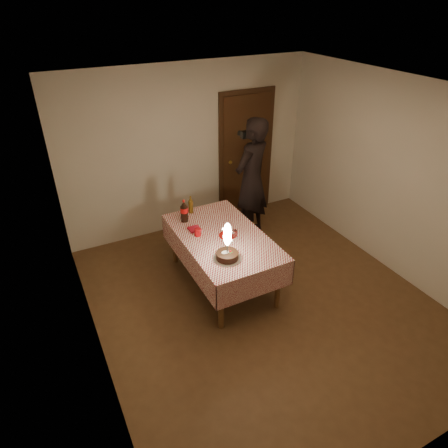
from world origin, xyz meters
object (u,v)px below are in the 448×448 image
at_px(red_cup, 198,232).
at_px(cola_bottle, 184,211).
at_px(dining_table, 222,242).
at_px(photographer, 251,180).
at_px(clear_cup, 234,234).
at_px(birthday_cake, 227,250).
at_px(amber_bottle_left, 191,205).
at_px(red_plate, 227,235).

height_order(red_cup, cola_bottle, cola_bottle).
bearing_deg(dining_table, photographer, 43.60).
bearing_deg(photographer, clear_cup, -129.76).
bearing_deg(cola_bottle, photographer, 15.72).
relative_size(birthday_cake, red_cup, 4.79).
relative_size(birthday_cake, amber_bottle_left, 1.88).
bearing_deg(amber_bottle_left, dining_table, -81.26).
height_order(cola_bottle, photographer, photographer).
distance_m(red_plate, photographer, 1.31).
xyz_separation_m(cola_bottle, photographer, (1.24, 0.35, 0.06)).
height_order(dining_table, cola_bottle, cola_bottle).
distance_m(dining_table, red_cup, 0.35).
distance_m(red_cup, cola_bottle, 0.43).
bearing_deg(red_cup, red_plate, -26.90).
bearing_deg(dining_table, birthday_cake, -110.09).
xyz_separation_m(dining_table, amber_bottle_left, (-0.11, 0.74, 0.22)).
bearing_deg(clear_cup, birthday_cake, -127.99).
height_order(dining_table, birthday_cake, birthday_cake).
relative_size(red_plate, photographer, 0.11).
xyz_separation_m(red_plate, photographer, (0.90, 0.94, 0.21)).
height_order(red_plate, cola_bottle, cola_bottle).
height_order(birthday_cake, photographer, photographer).
distance_m(red_plate, cola_bottle, 0.70).
relative_size(dining_table, red_cup, 17.20).
bearing_deg(cola_bottle, birthday_cake, -83.85).
xyz_separation_m(clear_cup, cola_bottle, (-0.41, 0.65, 0.11)).
bearing_deg(amber_bottle_left, birthday_cake, -92.72).
height_order(red_cup, amber_bottle_left, amber_bottle_left).
relative_size(birthday_cake, cola_bottle, 1.51).
xyz_separation_m(birthday_cake, amber_bottle_left, (0.06, 1.21, -0.01)).
height_order(birthday_cake, red_plate, birthday_cake).
distance_m(amber_bottle_left, photographer, 1.09).
relative_size(red_cup, cola_bottle, 0.31).
bearing_deg(birthday_cake, red_cup, 99.43).
distance_m(cola_bottle, amber_bottle_left, 0.25).
height_order(dining_table, clear_cup, clear_cup).
height_order(clear_cup, cola_bottle, cola_bottle).
height_order(birthday_cake, amber_bottle_left, birthday_cake).
bearing_deg(dining_table, cola_bottle, 116.67).
distance_m(red_cup, clear_cup, 0.46).
distance_m(clear_cup, cola_bottle, 0.78).
distance_m(dining_table, photographer, 1.36).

